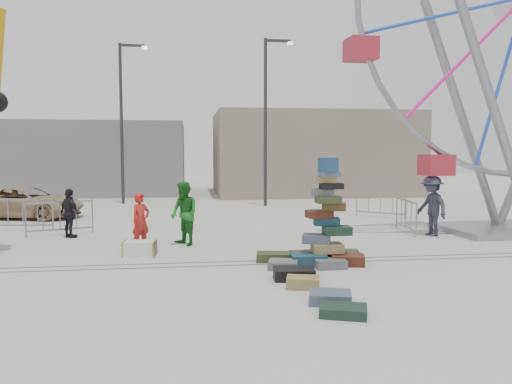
{
  "coord_description": "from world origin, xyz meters",
  "views": [
    {
      "loc": [
        -0.67,
        -10.87,
        2.68
      ],
      "look_at": [
        1.13,
        2.54,
        1.56
      ],
      "focal_mm": 35.0,
      "sensor_mm": 36.0,
      "label": 1
    }
  ],
  "objects": [
    {
      "name": "ground",
      "position": [
        0.0,
        0.0,
        0.0
      ],
      "size": [
        90.0,
        90.0,
        0.0
      ],
      "primitive_type": "plane",
      "color": "#9E9E99",
      "rests_on": "ground"
    },
    {
      "name": "track_line_near",
      "position": [
        0.0,
        0.6,
        0.0
      ],
      "size": [
        40.0,
        0.04,
        0.01
      ],
      "primitive_type": "cube",
      "color": "#47443F",
      "rests_on": "ground"
    },
    {
      "name": "track_line_far",
      "position": [
        0.0,
        1.0,
        0.0
      ],
      "size": [
        40.0,
        0.04,
        0.01
      ],
      "primitive_type": "cube",
      "color": "#47443F",
      "rests_on": "ground"
    },
    {
      "name": "building_right",
      "position": [
        7.0,
        20.0,
        2.5
      ],
      "size": [
        12.0,
        8.0,
        5.0
      ],
      "primitive_type": "cube",
      "color": "gray",
      "rests_on": "ground"
    },
    {
      "name": "building_left",
      "position": [
        -6.0,
        22.0,
        2.2
      ],
      "size": [
        10.0,
        8.0,
        4.4
      ],
      "primitive_type": "cube",
      "color": "gray",
      "rests_on": "ground"
    },
    {
      "name": "lamp_post_right",
      "position": [
        3.09,
        13.0,
        4.48
      ],
      "size": [
        1.41,
        0.25,
        8.0
      ],
      "color": "#2D2D30",
      "rests_on": "ground"
    },
    {
      "name": "lamp_post_left",
      "position": [
        -3.91,
        15.0,
        4.48
      ],
      "size": [
        1.41,
        0.25,
        8.0
      ],
      "color": "#2D2D30",
      "rests_on": "ground"
    },
    {
      "name": "suitcase_tower",
      "position": [
        2.57,
        0.55,
        0.7
      ],
      "size": [
        1.82,
        1.57,
        2.52
      ],
      "rotation": [
        0.0,
        0.0,
        -0.12
      ],
      "color": "#1C4355",
      "rests_on": "ground"
    },
    {
      "name": "steamer_trunk",
      "position": [
        -1.94,
        1.99,
        0.19
      ],
      "size": [
        0.87,
        0.58,
        0.38
      ],
      "primitive_type": "cube",
      "rotation": [
        0.0,
        0.0,
        -0.14
      ],
      "color": "silver",
      "rests_on": "ground"
    },
    {
      "name": "row_case_0",
      "position": [
        1.34,
        0.92,
        0.11
      ],
      "size": [
        0.88,
        0.62,
        0.21
      ],
      "primitive_type": "cube",
      "rotation": [
        0.0,
        0.0,
        -0.16
      ],
      "color": "#374422",
      "rests_on": "ground"
    },
    {
      "name": "row_case_1",
      "position": [
        1.43,
        0.11,
        0.1
      ],
      "size": [
        0.78,
        0.72,
        0.19
      ],
      "primitive_type": "cube",
      "rotation": [
        0.0,
        0.0,
        -0.28
      ],
      "color": "slate",
      "rests_on": "ground"
    },
    {
      "name": "row_case_2",
      "position": [
        1.48,
        -0.84,
        0.12
      ],
      "size": [
        0.89,
        0.62,
        0.24
      ],
      "primitive_type": "cube",
      "rotation": [
        0.0,
        0.0,
        -0.09
      ],
      "color": "black",
      "rests_on": "ground"
    },
    {
      "name": "row_case_3",
      "position": [
        1.52,
        -1.5,
        0.11
      ],
      "size": [
        0.73,
        0.58,
        0.22
      ],
      "primitive_type": "cube",
      "rotation": [
        0.0,
        0.0,
        -0.25
      ],
      "color": "#9C884F",
      "rests_on": "ground"
    },
    {
      "name": "row_case_4",
      "position": [
        1.78,
        -2.52,
        0.1
      ],
      "size": [
        0.85,
        0.73,
        0.21
      ],
      "primitive_type": "cube",
      "rotation": [
        0.0,
        0.0,
        -0.28
      ],
      "color": "#4F5F71",
      "rests_on": "ground"
    },
    {
      "name": "row_case_5",
      "position": [
        1.8,
        -3.21,
        0.08
      ],
      "size": [
        0.89,
        0.75,
        0.17
      ],
      "primitive_type": "cube",
      "rotation": [
        0.0,
        0.0,
        -0.34
      ],
      "color": "#1C3327",
      "rests_on": "ground"
    },
    {
      "name": "barricade_dummy_b",
      "position": [
        -6.23,
        6.67,
        0.55
      ],
      "size": [
        2.0,
        0.35,
        1.1
      ],
      "primitive_type": null,
      "rotation": [
        0.0,
        0.0,
        -0.12
      ],
      "color": "gray",
      "rests_on": "ground"
    },
    {
      "name": "barricade_dummy_c",
      "position": [
        -4.76,
        5.56,
        0.55
      ],
      "size": [
        1.9,
        0.81,
        1.1
      ],
      "primitive_type": null,
      "rotation": [
        0.0,
        0.0,
        0.37
      ],
      "color": "gray",
      "rests_on": "ground"
    },
    {
      "name": "barricade_wheel_front",
      "position": [
        6.41,
        4.63,
        0.55
      ],
      "size": [
        0.32,
        2.0,
        1.1
      ],
      "primitive_type": null,
      "rotation": [
        0.0,
        0.0,
        1.46
      ],
      "color": "gray",
      "rests_on": "ground"
    },
    {
      "name": "barricade_wheel_back",
      "position": [
        6.97,
        8.26,
        0.55
      ],
      "size": [
        1.58,
        1.38,
        1.1
      ],
      "primitive_type": null,
      "rotation": [
        0.0,
        0.0,
        -0.71
      ],
      "color": "gray",
      "rests_on": "ground"
    },
    {
      "name": "pedestrian_red",
      "position": [
        -1.98,
        2.8,
        0.78
      ],
      "size": [
        0.67,
        0.66,
        1.56
      ],
      "primitive_type": "imported",
      "rotation": [
        0.0,
        0.0,
        0.76
      ],
      "color": "#AC2018",
      "rests_on": "ground"
    },
    {
      "name": "pedestrian_green",
      "position": [
        -0.82,
        3.28,
        0.91
      ],
      "size": [
        1.06,
        1.12,
        1.82
      ],
      "primitive_type": "imported",
      "rotation": [
        0.0,
        0.0,
        -0.99
      ],
      "color": "#1A681D",
      "rests_on": "ground"
    },
    {
      "name": "pedestrian_black",
      "position": [
        -4.33,
        4.99,
        0.76
      ],
      "size": [
        0.9,
        0.89,
        1.52
      ],
      "primitive_type": "imported",
      "rotation": [
        0.0,
        0.0,
        2.36
      ],
      "color": "black",
      "rests_on": "ground"
    },
    {
      "name": "pedestrian_grey",
      "position": [
        6.91,
        3.87,
        0.95
      ],
      "size": [
        0.97,
        1.36,
        1.9
      ],
      "primitive_type": "imported",
      "rotation": [
        0.0,
        0.0,
        -1.34
      ],
      "color": "#282936",
      "rests_on": "ground"
    },
    {
      "name": "parked_suv",
      "position": [
        -7.17,
        9.95,
        0.63
      ],
      "size": [
        4.87,
        3.04,
        1.26
      ],
      "primitive_type": "imported",
      "rotation": [
        0.0,
        0.0,
        1.34
      ],
      "color": "tan",
      "rests_on": "ground"
    }
  ]
}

